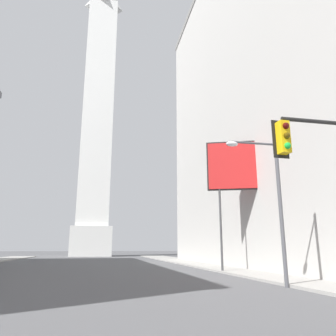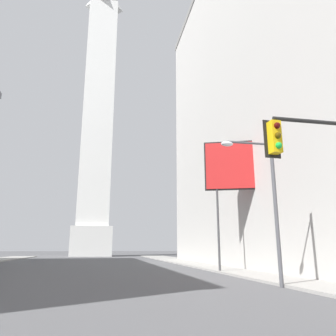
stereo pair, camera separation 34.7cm
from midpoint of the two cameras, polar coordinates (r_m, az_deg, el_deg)
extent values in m
cube|color=gray|center=(31.03, 10.85, -16.80)|extent=(5.00, 93.94, 0.15)
cube|color=#B2AFAA|center=(39.35, 25.33, 13.16)|extent=(20.33, 49.49, 37.57)
cube|color=silver|center=(78.96, -13.02, -12.36)|extent=(9.09, 9.09, 6.57)
cube|color=white|center=(86.08, -11.83, 10.08)|extent=(7.27, 7.27, 59.22)
cylinder|color=black|center=(12.65, 25.87, 7.18)|extent=(3.63, 0.14, 0.14)
cube|color=#E5B20F|center=(11.45, 18.91, 5.08)|extent=(0.36, 0.36, 1.10)
cube|color=black|center=(11.60, 18.43, 4.81)|extent=(0.58, 0.06, 1.32)
sphere|color=#410907|center=(11.42, 19.30, 6.98)|extent=(0.22, 0.22, 0.22)
sphere|color=#483506|center=(11.31, 19.43, 5.37)|extent=(0.22, 0.22, 0.22)
sphere|color=green|center=(11.20, 19.57, 3.72)|extent=(0.22, 0.22, 0.22)
cylinder|color=#4C4C51|center=(17.69, 18.83, -7.08)|extent=(0.20, 0.20, 7.38)
cylinder|color=#4C4C51|center=(17.84, 14.49, 4.23)|extent=(2.47, 0.12, 0.12)
sphere|color=#4C4C51|center=(18.40, 17.98, 3.93)|extent=(0.20, 0.20, 0.20)
ellipsoid|color=silver|center=(17.32, 10.81, 4.16)|extent=(0.64, 0.36, 0.26)
cylinder|color=#3F3F42|center=(26.73, 9.14, -10.55)|extent=(0.18, 0.18, 6.53)
cylinder|color=#3F3F42|center=(27.03, 17.66, -10.12)|extent=(0.18, 0.18, 6.53)
cube|color=red|center=(27.58, 12.83, 0.51)|extent=(5.38, 2.15, 3.90)
cube|color=black|center=(27.58, 12.83, 0.51)|extent=(5.56, 2.12, 4.14)
camera|label=1|loc=(0.17, -89.85, -0.04)|focal=35.00mm
camera|label=2|loc=(0.17, 90.15, 0.04)|focal=35.00mm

